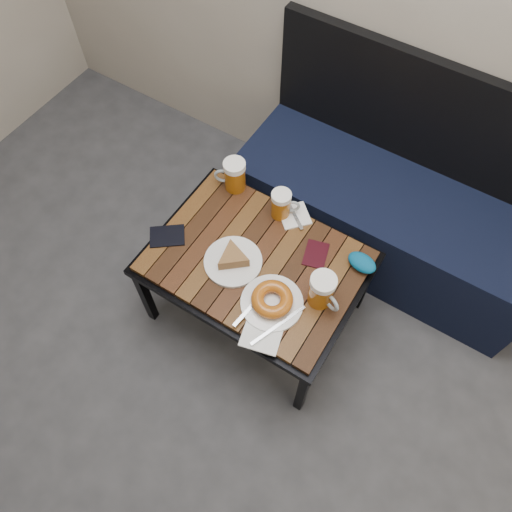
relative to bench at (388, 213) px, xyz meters
The scene contains 13 objects.
room_shell 1.95m from the bench, 96.90° to the right, with size 4.00×4.00×4.00m.
bench is the anchor object (origin of this frame).
cafe_table 0.73m from the bench, 116.98° to the right, with size 0.84×0.62×0.47m.
beer_mug_left 0.75m from the bench, 147.71° to the right, with size 0.14×0.12×0.15m.
beer_mug_centre 0.59m from the bench, 131.91° to the right, with size 0.12×0.11×0.13m.
beer_mug_right 0.71m from the bench, 92.47° to the right, with size 0.15×0.12×0.15m.
plate_pie 0.83m from the bench, 119.47° to the right, with size 0.23×0.23×0.06m.
plate_bagel 0.81m from the bench, 102.62° to the right, with size 0.23×0.30×0.06m.
napkin_left 0.52m from the bench, 128.71° to the right, with size 0.16×0.16×0.01m.
napkin_right 0.93m from the bench, 98.65° to the right, with size 0.16×0.15×0.01m.
passport_navy 1.02m from the bench, 132.99° to the right, with size 0.10×0.14×0.01m, color black.
passport_burgundy 0.55m from the bench, 105.49° to the right, with size 0.09×0.12×0.01m, color black.
knit_pouch 0.50m from the bench, 85.10° to the right, with size 0.12×0.08×0.05m, color navy.
Camera 1 is at (0.35, 0.30, 2.16)m, focal length 35.00 mm.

